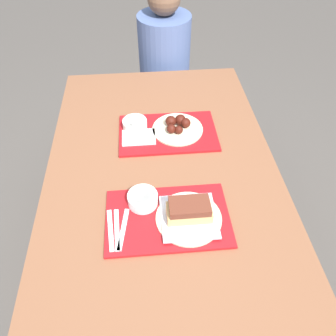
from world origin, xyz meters
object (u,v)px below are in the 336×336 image
at_px(bowl_coleslaw_near, 143,199).
at_px(wings_plate_far, 177,126).
at_px(person_seated_across, 164,50).
at_px(tray_near, 167,218).
at_px(bowl_coleslaw_far, 135,124).
at_px(brisket_sandwich_plate, 189,214).
at_px(tray_far, 168,133).

bearing_deg(bowl_coleslaw_near, wings_plate_far, 67.31).
bearing_deg(wings_plate_far, person_seated_across, 89.91).
distance_m(tray_near, bowl_coleslaw_far, 0.52).
relative_size(bowl_coleslaw_far, wings_plate_far, 0.48).
bearing_deg(tray_near, brisket_sandwich_plate, -10.06).
bearing_deg(wings_plate_far, bowl_coleslaw_near, -112.69).
xyz_separation_m(tray_near, wings_plate_far, (0.09, 0.49, 0.02)).
height_order(tray_near, bowl_coleslaw_far, bowl_coleslaw_far).
bearing_deg(person_seated_across, bowl_coleslaw_far, -104.82).
height_order(tray_near, wings_plate_far, wings_plate_far).
distance_m(tray_far, wings_plate_far, 0.05).
bearing_deg(bowl_coleslaw_near, tray_far, 72.30).
distance_m(bowl_coleslaw_near, wings_plate_far, 0.45).
xyz_separation_m(tray_near, brisket_sandwich_plate, (0.08, -0.01, 0.04)).
distance_m(tray_near, brisket_sandwich_plate, 0.09).
relative_size(tray_far, bowl_coleslaw_near, 3.99).
height_order(tray_near, bowl_coleslaw_near, bowl_coleslaw_near).
distance_m(brisket_sandwich_plate, wings_plate_far, 0.50).
distance_m(tray_near, bowl_coleslaw_near, 0.12).
xyz_separation_m(bowl_coleslaw_near, person_seated_across, (0.17, 1.18, -0.02)).
bearing_deg(tray_far, wings_plate_far, 17.68).
height_order(bowl_coleslaw_far, person_seated_across, person_seated_across).
distance_m(wings_plate_far, person_seated_across, 0.76).
bearing_deg(person_seated_across, tray_near, -94.15).
height_order(bowl_coleslaw_near, wings_plate_far, wings_plate_far).
height_order(brisket_sandwich_plate, wings_plate_far, brisket_sandwich_plate).
distance_m(tray_near, wings_plate_far, 0.50).
distance_m(bowl_coleslaw_near, bowl_coleslaw_far, 0.44).
distance_m(tray_far, person_seated_across, 0.78).
bearing_deg(brisket_sandwich_plate, tray_near, 169.94).
relative_size(bowl_coleslaw_near, person_seated_across, 0.16).
height_order(wings_plate_far, person_seated_across, person_seated_across).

